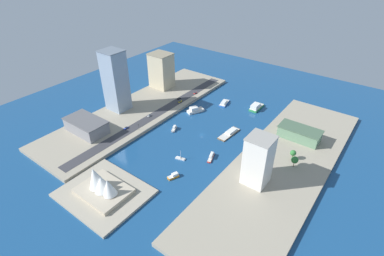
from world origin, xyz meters
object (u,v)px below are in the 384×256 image
at_px(traffic_light_waterfront, 139,126).
at_px(terminal_long_green, 299,133).
at_px(van_white, 149,116).
at_px(catamaran_blue, 224,103).
at_px(barge_flat_brown, 230,133).
at_px(yacht_sleek_gray, 174,129).
at_px(office_block_beige, 161,70).
at_px(ferry_white_commuter, 195,110).
at_px(tugboat_red, 211,157).
at_px(pickup_red, 195,93).
at_px(suv_black, 179,98).
at_px(water_taxi_orange, 174,176).
at_px(opera_landmark, 102,185).
at_px(hatchback_blue, 126,128).
at_px(ferry_green_doubledeck, 256,107).
at_px(warehouse_low_gray, 86,126).
at_px(taxi_yellow_cab, 180,101).
at_px(hotel_broad_white, 258,160).
at_px(tower_tall_glass, 115,81).

bearing_deg(traffic_light_waterfront, terminal_long_green, -148.82).
bearing_deg(van_white, catamaran_blue, -120.93).
height_order(barge_flat_brown, yacht_sleek_gray, yacht_sleek_gray).
bearing_deg(yacht_sleek_gray, office_block_beige, -41.56).
height_order(barge_flat_brown, ferry_white_commuter, ferry_white_commuter).
distance_m(tugboat_red, pickup_red, 120.63).
distance_m(ferry_white_commuter, suv_black, 30.91).
distance_m(water_taxi_orange, opera_landmark, 55.30).
distance_m(pickup_red, opera_landmark, 177.25).
bearing_deg(hatchback_blue, pickup_red, -94.68).
bearing_deg(hatchback_blue, catamaran_blue, -113.74).
bearing_deg(opera_landmark, catamaran_blue, -89.30).
relative_size(ferry_green_doubledeck, ferry_white_commuter, 1.12).
bearing_deg(opera_landmark, tugboat_red, -116.06).
relative_size(water_taxi_orange, catamaran_blue, 0.54).
relative_size(tugboat_red, pickup_red, 3.23).
bearing_deg(hatchback_blue, barge_flat_brown, -145.66).
bearing_deg(van_white, warehouse_low_gray, 63.49).
relative_size(suv_black, taxi_yellow_cab, 0.91).
bearing_deg(hotel_broad_white, opera_landmark, 41.86).
bearing_deg(traffic_light_waterfront, water_taxi_orange, 156.62).
xyz_separation_m(water_taxi_orange, suv_black, (78.45, -104.12, 2.78)).
relative_size(water_taxi_orange, office_block_beige, 0.25).
relative_size(hatchback_blue, opera_landmark, 0.13).
relative_size(hatchback_blue, traffic_light_waterfront, 0.76).
height_order(hotel_broad_white, office_block_beige, office_block_beige).
bearing_deg(ferry_green_doubledeck, hatchback_blue, 55.33).
xyz_separation_m(yacht_sleek_gray, taxi_yellow_cab, (28.50, -45.17, 2.72)).
bearing_deg(yacht_sleek_gray, terminal_long_green, -152.57).
bearing_deg(tugboat_red, catamaran_blue, -64.90).
xyz_separation_m(terminal_long_green, traffic_light_waterfront, (130.82, 79.15, -1.19)).
relative_size(catamaran_blue, suv_black, 4.26).
distance_m(barge_flat_brown, catamaran_blue, 62.07).
bearing_deg(tugboat_red, yacht_sleek_gray, -15.76).
xyz_separation_m(ferry_green_doubledeck, traffic_light_waterfront, (70.83, 112.13, 4.89)).
relative_size(terminal_long_green, van_white, 8.77).
bearing_deg(terminal_long_green, pickup_red, -7.71).
bearing_deg(pickup_red, water_taxi_orange, 119.41).
distance_m(office_block_beige, warehouse_low_gray, 122.69).
relative_size(yacht_sleek_gray, opera_landmark, 0.29).
relative_size(water_taxi_orange, ferry_white_commuter, 0.52).
distance_m(yacht_sleek_gray, catamaran_blue, 77.66).
distance_m(barge_flat_brown, ferry_white_commuter, 54.85).
xyz_separation_m(water_taxi_orange, taxi_yellow_cab, (72.59, -99.06, 2.78)).
distance_m(ferry_white_commuter, van_white, 50.85).
bearing_deg(barge_flat_brown, tower_tall_glass, 15.11).
distance_m(barge_flat_brown, hotel_broad_white, 74.56).
height_order(catamaran_blue, tower_tall_glass, tower_tall_glass).
bearing_deg(ferry_white_commuter, terminal_long_green, -173.23).
xyz_separation_m(catamaran_blue, taxi_yellow_cab, (39.75, 31.67, 2.75)).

